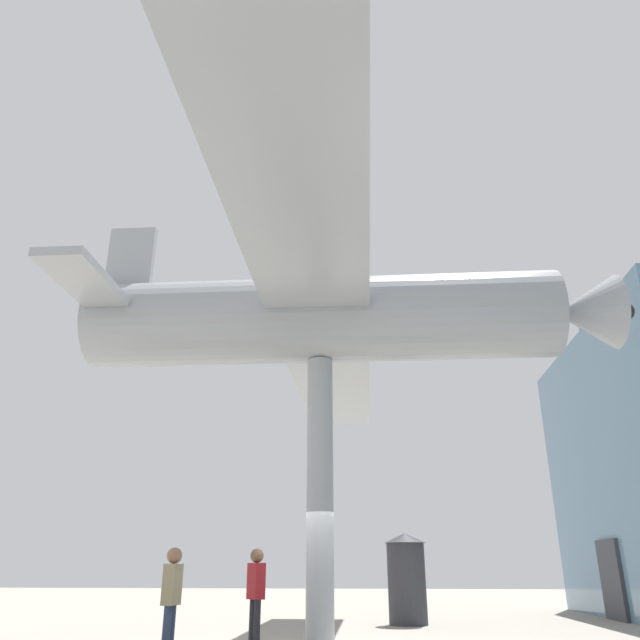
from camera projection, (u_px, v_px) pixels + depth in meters
The scene contains 5 objects.
support_pylon_central at pixel (320, 495), 12.61m from camera, with size 0.55×0.55×5.69m.
suspended_airplane at pixel (331, 319), 14.01m from camera, with size 21.05×12.05×3.48m.
visitor_person at pixel (256, 589), 12.51m from camera, with size 0.45×0.42×1.84m.
visitor_second at pixel (171, 594), 10.79m from camera, with size 0.41×0.27×1.80m.
info_kiosk at pixel (407, 577), 17.65m from camera, with size 1.23×1.23×2.41m.
Camera 1 is at (12.96, 1.20, 1.45)m, focal length 35.00 mm.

